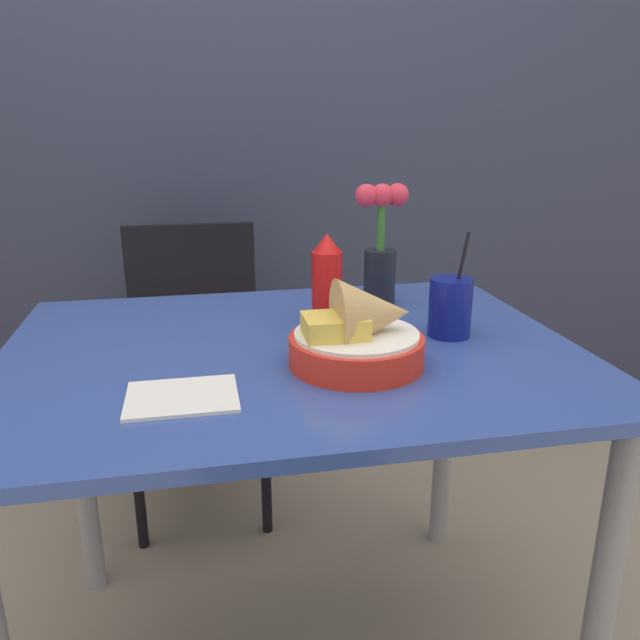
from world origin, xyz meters
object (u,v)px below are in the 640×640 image
object	(u,v)px
food_basket	(361,335)
flower_vase	(380,246)
chair_far_window	(195,340)
ketchup_bottle	(327,282)
drink_cup	(451,309)

from	to	relation	value
food_basket	flower_vase	world-z (taller)	flower_vase
chair_far_window	ketchup_bottle	xyz separation A→B (m)	(0.28, -0.66, 0.34)
food_basket	drink_cup	world-z (taller)	drink_cup
food_basket	ketchup_bottle	size ratio (longest dim) A/B	1.21
chair_far_window	food_basket	world-z (taller)	food_basket
chair_far_window	ketchup_bottle	bearing A→B (deg)	-67.00
drink_cup	chair_far_window	bearing A→B (deg)	123.53
food_basket	drink_cup	bearing A→B (deg)	28.22
ketchup_bottle	food_basket	bearing A→B (deg)	-86.26
ketchup_bottle	flower_vase	bearing A→B (deg)	42.70
food_basket	drink_cup	xyz separation A→B (m)	(0.21, 0.11, -0.00)
ketchup_bottle	drink_cup	bearing A→B (deg)	-25.28
chair_far_window	ketchup_bottle	size ratio (longest dim) A/B	4.46
drink_cup	food_basket	bearing A→B (deg)	-151.78
chair_far_window	drink_cup	xyz separation A→B (m)	(0.51, -0.76, 0.30)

